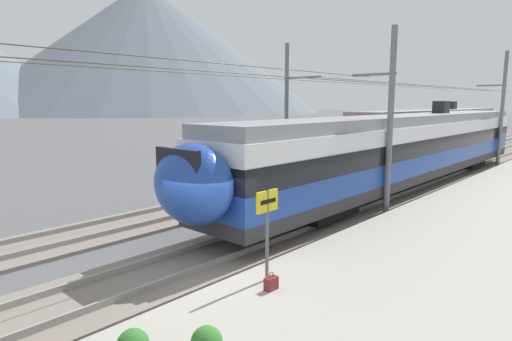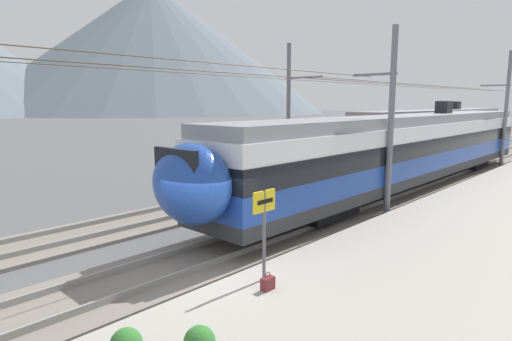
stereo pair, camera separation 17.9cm
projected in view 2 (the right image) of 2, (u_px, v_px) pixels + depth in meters
ground_plane at (212, 277)px, 11.10m from camera, size 400.00×400.00×0.00m
platform_slab at (386, 341)px, 7.81m from camera, size 120.00×7.95×0.32m
track_near at (186, 264)px, 11.81m from camera, size 120.00×3.00×0.28m
track_far at (104, 230)px, 14.93m from camera, size 120.00×3.00×0.28m
train_near_platform at (407, 147)px, 21.62m from camera, size 29.16×2.89×4.27m
train_far_track at (436, 129)px, 36.53m from camera, size 27.85×2.96×4.27m
catenary_mast_mid at (388, 119)px, 16.62m from camera, size 40.79×1.87×7.36m
catenary_mast_east at (504, 108)px, 28.99m from camera, size 40.79×1.87×7.89m
catenary_mast_far_side at (291, 109)px, 25.03m from camera, size 40.79×2.50×7.85m
platform_sign at (264, 215)px, 9.89m from camera, size 0.70×0.08×2.16m
handbag_near_sign at (268, 283)px, 9.57m from camera, size 0.32×0.18×0.42m
mountain_right_ridge at (153, 48)px, 188.02m from camera, size 149.42×149.42×55.86m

